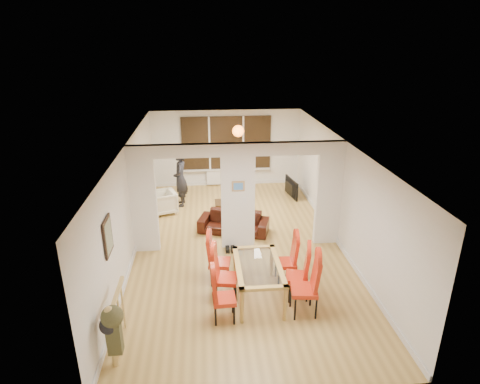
{
  "coord_description": "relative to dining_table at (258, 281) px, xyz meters",
  "views": [
    {
      "loc": [
        -0.76,
        -8.77,
        4.79
      ],
      "look_at": [
        0.11,
        0.6,
        1.19
      ],
      "focal_mm": 30.0,
      "sensor_mm": 36.0,
      "label": 1
    }
  ],
  "objects": [
    {
      "name": "dining_chair_lb",
      "position": [
        -0.64,
        -0.01,
        0.19
      ],
      "size": [
        0.52,
        0.52,
        1.12
      ],
      "primitive_type": null,
      "rotation": [
        0.0,
        0.0,
        -0.18
      ],
      "color": "red",
      "rests_on": "floor"
    },
    {
      "name": "bay_window_blinds",
      "position": [
        -0.2,
        6.6,
        1.13
      ],
      "size": [
        3.0,
        0.08,
        1.8
      ],
      "primitive_type": "cube",
      "color": "black",
      "rests_on": "room_walls"
    },
    {
      "name": "armchair",
      "position": [
        -2.2,
        4.37,
        -0.04
      ],
      "size": [
        0.89,
        0.91,
        0.66
      ],
      "primitive_type": "imported",
      "rotation": [
        0.0,
        0.0,
        -1.25
      ],
      "color": "#EDE6C9",
      "rests_on": "floor"
    },
    {
      "name": "floor",
      "position": [
        -0.2,
        2.16,
        -0.37
      ],
      "size": [
        5.0,
        9.0,
        0.01
      ],
      "primitive_type": "cube",
      "color": "tan",
      "rests_on": "ground"
    },
    {
      "name": "sofa",
      "position": [
        -0.25,
        2.93,
        -0.1
      ],
      "size": [
        1.94,
        1.2,
        0.53
      ],
      "primitive_type": "imported",
      "rotation": [
        0.0,
        0.0,
        -0.29
      ],
      "color": "black",
      "rests_on": "floor"
    },
    {
      "name": "dining_table",
      "position": [
        0.0,
        0.0,
        0.0
      ],
      "size": [
        0.88,
        1.56,
        0.73
      ],
      "primitive_type": null,
      "color": "#B58E43",
      "rests_on": "floor"
    },
    {
      "name": "pendant_light",
      "position": [
        0.1,
        5.46,
        1.78
      ],
      "size": [
        0.36,
        0.36,
        0.36
      ],
      "primitive_type": "sphere",
      "color": "orange",
      "rests_on": "room_walls"
    },
    {
      "name": "coffee_table",
      "position": [
        -0.14,
        4.39,
        -0.24
      ],
      "size": [
        1.19,
        0.73,
        0.26
      ],
      "primitive_type": null,
      "rotation": [
        0.0,
        0.0,
        0.16
      ],
      "color": "#352312",
      "rests_on": "floor"
    },
    {
      "name": "wall_poster",
      "position": [
        -2.67,
        -0.24,
        1.23
      ],
      "size": [
        0.04,
        0.52,
        0.67
      ],
      "primitive_type": "cube",
      "color": "gray",
      "rests_on": "room_walls"
    },
    {
      "name": "bottle",
      "position": [
        0.03,
        4.32,
        0.04
      ],
      "size": [
        0.08,
        0.08,
        0.3
      ],
      "primitive_type": "cylinder",
      "color": "#143F19",
      "rests_on": "coffee_table"
    },
    {
      "name": "radiator",
      "position": [
        -0.2,
        6.56,
        -0.07
      ],
      "size": [
        1.4,
        0.08,
        0.5
      ],
      "primitive_type": "cube",
      "color": "white",
      "rests_on": "floor"
    },
    {
      "name": "dining_chair_ra",
      "position": [
        0.77,
        -0.55,
        0.22
      ],
      "size": [
        0.52,
        0.52,
        1.17
      ],
      "primitive_type": null,
      "rotation": [
        0.0,
        0.0,
        -0.13
      ],
      "color": "red",
      "rests_on": "floor"
    },
    {
      "name": "bowl",
      "position": [
        0.06,
        4.35,
        -0.08
      ],
      "size": [
        0.21,
        0.21,
        0.05
      ],
      "primitive_type": "imported",
      "color": "#352312",
      "rests_on": "coffee_table"
    },
    {
      "name": "room_walls",
      "position": [
        -0.2,
        2.16,
        0.93
      ],
      "size": [
        5.0,
        9.0,
        2.6
      ],
      "primitive_type": null,
      "color": "silver",
      "rests_on": "floor"
    },
    {
      "name": "shoes",
      "position": [
        -0.42,
        1.89,
        -0.32
      ],
      "size": [
        0.23,
        0.24,
        0.09
      ],
      "primitive_type": null,
      "color": "black",
      "rests_on": "floor"
    },
    {
      "name": "television",
      "position": [
        1.71,
        5.3,
        -0.07
      ],
      "size": [
        1.03,
        0.29,
        0.59
      ],
      "primitive_type": "imported",
      "rotation": [
        0.0,
        0.0,
        1.73
      ],
      "color": "black",
      "rests_on": "floor"
    },
    {
      "name": "dining_chair_lc",
      "position": [
        -0.72,
        0.62,
        0.17
      ],
      "size": [
        0.49,
        0.49,
        1.07
      ],
      "primitive_type": null,
      "rotation": [
        0.0,
        0.0,
        -0.16
      ],
      "color": "red",
      "rests_on": "floor"
    },
    {
      "name": "dining_chair_rb",
      "position": [
        0.75,
        -0.06,
        0.17
      ],
      "size": [
        0.52,
        0.52,
        1.07
      ],
      "primitive_type": null,
      "rotation": [
        0.0,
        0.0,
        -0.24
      ],
      "color": "red",
      "rests_on": "floor"
    },
    {
      "name": "dining_chair_la",
      "position": [
        -0.69,
        -0.6,
        0.14
      ],
      "size": [
        0.43,
        0.43,
        1.02
      ],
      "primitive_type": null,
      "rotation": [
        0.0,
        0.0,
        0.04
      ],
      "color": "red",
      "rests_on": "floor"
    },
    {
      "name": "stair_newel",
      "position": [
        -2.45,
        -1.04,
        0.18
      ],
      "size": [
        0.4,
        1.2,
        1.1
      ],
      "primitive_type": null,
      "color": "tan",
      "rests_on": "floor"
    },
    {
      "name": "dining_chair_rc",
      "position": [
        0.64,
        0.5,
        0.16
      ],
      "size": [
        0.43,
        0.43,
        1.05
      ],
      "primitive_type": null,
      "rotation": [
        0.0,
        0.0,
        -0.04
      ],
      "color": "red",
      "rests_on": "floor"
    },
    {
      "name": "person",
      "position": [
        -1.7,
        4.9,
        0.49
      ],
      "size": [
        0.63,
        0.42,
        1.72
      ],
      "primitive_type": "imported",
      "rotation": [
        0.0,
        0.0,
        -1.59
      ],
      "color": "black",
      "rests_on": "floor"
    },
    {
      "name": "pillar_photo",
      "position": [
        -0.2,
        2.06,
        1.23
      ],
      "size": [
        0.3,
        0.03,
        0.25
      ],
      "primitive_type": "cube",
      "color": "#4C8CD8",
      "rests_on": "divider_wall"
    },
    {
      "name": "divider_wall",
      "position": [
        -0.2,
        2.16,
        0.93
      ],
      "size": [
        5.0,
        0.18,
        2.6
      ],
      "primitive_type": "cube",
      "color": "white",
      "rests_on": "floor"
    }
  ]
}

